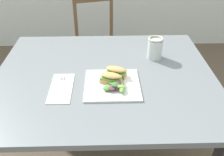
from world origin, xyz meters
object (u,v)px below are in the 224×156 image
sandwich_half_back (116,72)px  fork_on_napkin (62,85)px  sandwich_half_front (111,78)px  dining_table (105,91)px  plate_lunch (112,85)px  chair_wooden_far (98,45)px  mason_jar_iced_tea (155,49)px

sandwich_half_back → fork_on_napkin: 0.29m
sandwich_half_front → fork_on_napkin: sandwich_half_front is taller
dining_table → plate_lunch: plate_lunch is taller
chair_wooden_far → sandwich_half_back: bearing=-83.0°
chair_wooden_far → sandwich_half_front: 1.12m
sandwich_half_front → fork_on_napkin: 0.25m
sandwich_half_back → dining_table: bearing=146.8°
sandwich_half_back → plate_lunch: bearing=-107.0°
dining_table → sandwich_half_front: (0.03, -0.10, 0.16)m
chair_wooden_far → sandwich_half_front: bearing=-84.9°
sandwich_half_back → mason_jar_iced_tea: 0.33m
chair_wooden_far → plate_lunch: (0.10, -1.08, 0.30)m
mason_jar_iced_tea → dining_table: bearing=-149.6°
plate_lunch → mason_jar_iced_tea: mason_jar_iced_tea is taller
sandwich_half_front → sandwich_half_back: 0.07m
chair_wooden_far → dining_table: bearing=-86.3°
mason_jar_iced_tea → sandwich_half_front: bearing=-134.6°
sandwich_half_back → fork_on_napkin: (-0.28, -0.07, -0.03)m
plate_lunch → sandwich_half_back: sandwich_half_back is taller
plate_lunch → fork_on_napkin: size_ratio=1.51×
sandwich_half_back → mason_jar_iced_tea: (0.24, 0.22, 0.02)m
mason_jar_iced_tea → chair_wooden_far: bearing=114.9°
dining_table → chair_wooden_far: chair_wooden_far is taller
chair_wooden_far → fork_on_napkin: size_ratio=4.69×
plate_lunch → mason_jar_iced_tea: bearing=47.6°
dining_table → fork_on_napkin: bearing=-153.2°
plate_lunch → fork_on_napkin: 0.26m
dining_table → sandwich_half_back: sandwich_half_back is taller
dining_table → mason_jar_iced_tea: (0.30, 0.18, 0.18)m
dining_table → sandwich_half_back: size_ratio=10.04×
plate_lunch → chair_wooden_far: bearing=95.4°
dining_table → sandwich_half_front: 0.19m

